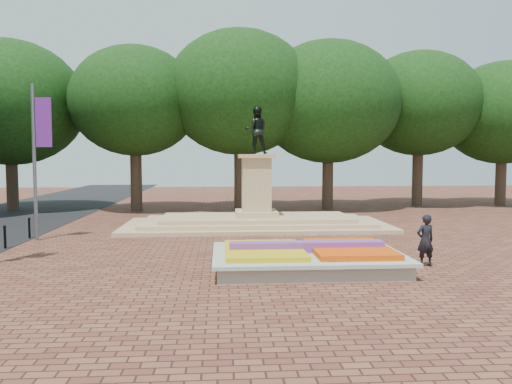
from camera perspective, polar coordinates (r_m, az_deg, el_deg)
ground at (r=18.92m, az=1.75°, el=-7.42°), size 90.00×90.00×0.00m
flower_bed at (r=17.04m, az=5.90°, el=-7.42°), size 6.30×4.30×0.91m
monument at (r=26.67m, az=0.03°, el=-2.16°), size 14.00×6.00×6.40m
tree_row_back at (r=36.81m, az=2.59°, el=8.55°), size 44.80×8.80×10.43m
pedestrian at (r=18.14m, az=18.79°, el=-5.26°), size 0.72×0.55×1.79m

